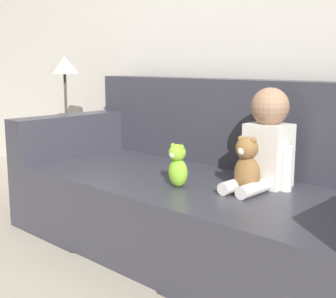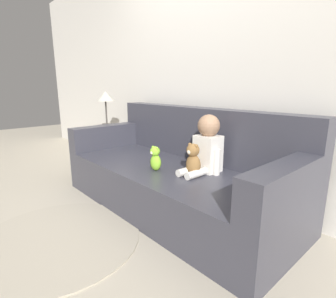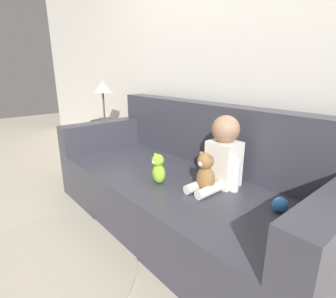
{
  "view_description": "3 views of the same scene",
  "coord_description": "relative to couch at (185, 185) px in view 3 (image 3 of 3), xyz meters",
  "views": [
    {
      "loc": [
        1.43,
        -1.75,
        0.95
      ],
      "look_at": [
        -0.1,
        -0.14,
        0.54
      ],
      "focal_mm": 50.0,
      "sensor_mm": 36.0,
      "label": 1
    },
    {
      "loc": [
        1.6,
        -1.49,
        1.06
      ],
      "look_at": [
        -0.01,
        -0.03,
        0.54
      ],
      "focal_mm": 28.0,
      "sensor_mm": 36.0,
      "label": 2
    },
    {
      "loc": [
        1.27,
        -1.19,
        1.11
      ],
      "look_at": [
        -0.04,
        -0.06,
        0.59
      ],
      "focal_mm": 28.0,
      "sensor_mm": 36.0,
      "label": 3
    }
  ],
  "objects": [
    {
      "name": "side_table",
      "position": [
        -1.37,
        0.08,
        0.47
      ],
      "size": [
        0.32,
        0.32,
        1.0
      ],
      "color": "#332D28",
      "rests_on": "ground_plane"
    },
    {
      "name": "plush_toy_side",
      "position": [
        0.01,
        -0.25,
        0.19
      ],
      "size": [
        0.1,
        0.09,
        0.2
      ],
      "color": "#8CD133",
      "rests_on": "couch"
    },
    {
      "name": "floor_rug",
      "position": [
        -0.15,
        -1.03,
        -0.29
      ],
      "size": [
        1.15,
        1.15,
        0.01
      ],
      "color": "#B2A893",
      "rests_on": "ground_plane"
    },
    {
      "name": "toy_ball",
      "position": [
        0.72,
        0.01,
        0.13
      ],
      "size": [
        0.08,
        0.08,
        0.08
      ],
      "color": "#337FDB",
      "rests_on": "couch"
    },
    {
      "name": "ground_plane",
      "position": [
        0.0,
        -0.07,
        -0.29
      ],
      "size": [
        12.0,
        12.0,
        0.0
      ],
      "primitive_type": "plane",
      "color": "#B7AD99"
    },
    {
      "name": "wall_back",
      "position": [
        0.0,
        0.48,
        1.01
      ],
      "size": [
        8.0,
        0.05,
        2.6
      ],
      "color": "silver",
      "rests_on": "ground_plane"
    },
    {
      "name": "couch",
      "position": [
        0.0,
        0.0,
        0.0
      ],
      "size": [
        2.18,
        0.92,
        0.87
      ],
      "color": "#383842",
      "rests_on": "ground_plane"
    },
    {
      "name": "person_baby",
      "position": [
        0.3,
        0.04,
        0.3
      ],
      "size": [
        0.28,
        0.38,
        0.46
      ],
      "color": "white",
      "rests_on": "couch"
    },
    {
      "name": "teddy_bear_brown",
      "position": [
        0.29,
        -0.11,
        0.21
      ],
      "size": [
        0.15,
        0.12,
        0.25
      ],
      "color": "olive",
      "rests_on": "couch"
    }
  ]
}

